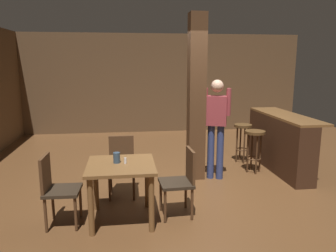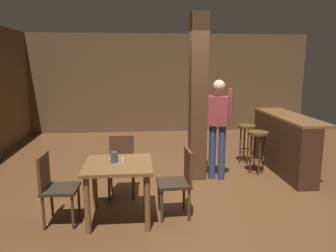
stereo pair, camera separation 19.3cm
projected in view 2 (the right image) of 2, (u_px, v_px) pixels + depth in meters
name	position (u px, v px, depth m)	size (l,w,h in m)	color
ground_plane	(197.00, 187.00, 5.34)	(10.80, 10.80, 0.00)	brown
wall_back	(170.00, 83.00, 9.47)	(8.00, 0.10, 2.80)	brown
pillar	(198.00, 99.00, 5.52)	(0.28, 0.28, 2.80)	#4C301C
dining_table	(119.00, 174.00, 4.15)	(0.84, 0.84, 0.75)	brown
chair_east	(179.00, 179.00, 4.28)	(0.44, 0.44, 0.89)	#2D2319
chair_west	(54.00, 185.00, 4.06)	(0.44, 0.44, 0.89)	#2D2319
chair_north	(122.00, 162.00, 4.98)	(0.43, 0.43, 0.89)	#2D2319
napkin_cup	(114.00, 157.00, 4.16)	(0.09, 0.09, 0.13)	#33475B
salt_shaker	(123.00, 160.00, 4.13)	(0.03, 0.03, 0.07)	silver
standing_person	(218.00, 122.00, 5.54)	(0.47, 0.30, 1.72)	maroon
bar_counter	(283.00, 143.00, 6.06)	(0.56, 2.05, 1.05)	brown
bar_stool_near	(258.00, 142.00, 5.90)	(0.37, 0.37, 0.78)	#4C3319
bar_stool_mid	(246.00, 135.00, 6.53)	(0.35, 0.35, 0.78)	#4C3319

